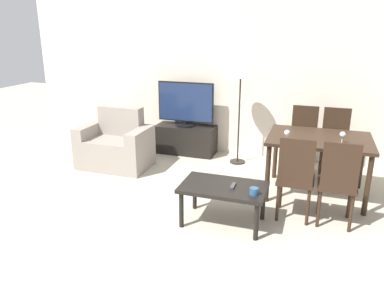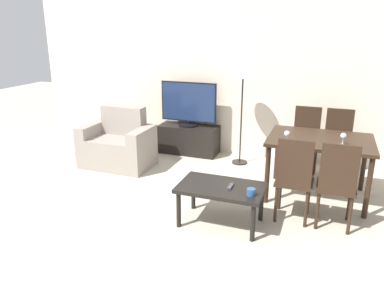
{
  "view_description": "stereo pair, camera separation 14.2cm",
  "coord_description": "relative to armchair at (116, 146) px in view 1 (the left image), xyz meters",
  "views": [
    {
      "loc": [
        1.49,
        -2.63,
        2.11
      ],
      "look_at": [
        0.02,
        1.69,
        0.65
      ],
      "focal_mm": 35.0,
      "sensor_mm": 36.0,
      "label": 1
    },
    {
      "loc": [
        1.62,
        -2.58,
        2.11
      ],
      "look_at": [
        0.02,
        1.69,
        0.65
      ],
      "focal_mm": 35.0,
      "sensor_mm": 36.0,
      "label": 2
    }
  ],
  "objects": [
    {
      "name": "armchair",
      "position": [
        0.0,
        0.0,
        0.0
      ],
      "size": [
        1.06,
        0.68,
        0.9
      ],
      "color": "gray",
      "rests_on": "ground_plane"
    },
    {
      "name": "cup_white_near",
      "position": [
        2.35,
        -1.3,
        0.16
      ],
      "size": [
        0.09,
        0.09,
        0.07
      ],
      "color": "navy",
      "rests_on": "coffee_table"
    },
    {
      "name": "tv",
      "position": [
        0.81,
        0.94,
        0.52
      ],
      "size": [
        0.96,
        0.32,
        0.74
      ],
      "color": "black",
      "rests_on": "tv_stand"
    },
    {
      "name": "dining_chair_far_left",
      "position": [
        2.73,
        0.7,
        0.22
      ],
      "size": [
        0.4,
        0.4,
        0.98
      ],
      "color": "black",
      "rests_on": "ground_plane"
    },
    {
      "name": "wine_glass_center",
      "position": [
        3.19,
        -0.27,
        0.55
      ],
      "size": [
        0.07,
        0.07,
        0.15
      ],
      "color": "silver",
      "rests_on": "dining_table"
    },
    {
      "name": "dining_chair_near_right",
      "position": [
        3.17,
        -0.86,
        0.22
      ],
      "size": [
        0.4,
        0.4,
        0.98
      ],
      "color": "black",
      "rests_on": "ground_plane"
    },
    {
      "name": "tv_stand",
      "position": [
        0.81,
        0.95,
        -0.09
      ],
      "size": [
        1.01,
        0.43,
        0.48
      ],
      "color": "black",
      "rests_on": "ground_plane"
    },
    {
      "name": "remote_primary",
      "position": [
        2.11,
        -1.18,
        0.13
      ],
      "size": [
        0.04,
        0.15,
        0.02
      ],
      "color": "#38383D",
      "rests_on": "coffee_table"
    },
    {
      "name": "floor_lamp",
      "position": [
        1.75,
        0.76,
        1.08
      ],
      "size": [
        0.37,
        0.37,
        1.6
      ],
      "color": "black",
      "rests_on": "ground_plane"
    },
    {
      "name": "dining_chair_far",
      "position": [
        3.17,
        0.7,
        0.22
      ],
      "size": [
        0.4,
        0.4,
        0.98
      ],
      "color": "black",
      "rests_on": "ground_plane"
    },
    {
      "name": "wall_back",
      "position": [
        1.39,
        1.23,
        1.02
      ],
      "size": [
        7.16,
        0.06,
        2.7
      ],
      "color": "beige",
      "rests_on": "ground_plane"
    },
    {
      "name": "dining_chair_near",
      "position": [
        2.73,
        -0.86,
        0.22
      ],
      "size": [
        0.4,
        0.4,
        0.98
      ],
      "color": "black",
      "rests_on": "ground_plane"
    },
    {
      "name": "dining_table",
      "position": [
        2.95,
        -0.08,
        0.36
      ],
      "size": [
        1.25,
        0.93,
        0.77
      ],
      "color": "black",
      "rests_on": "ground_plane"
    },
    {
      "name": "coffee_table",
      "position": [
        2.0,
        -1.18,
        0.07
      ],
      "size": [
        0.92,
        0.57,
        0.45
      ],
      "color": "black",
      "rests_on": "ground_plane"
    },
    {
      "name": "ground_plane",
      "position": [
        1.39,
        -2.18,
        -0.33
      ],
      "size": [
        18.0,
        18.0,
        0.0
      ],
      "primitive_type": "plane",
      "color": "#B2A893"
    },
    {
      "name": "wine_glass_left",
      "position": [
        2.57,
        -0.41,
        0.55
      ],
      "size": [
        0.07,
        0.07,
        0.15
      ],
      "color": "silver",
      "rests_on": "dining_table"
    }
  ]
}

